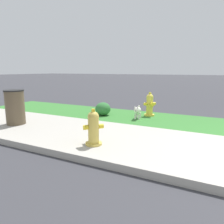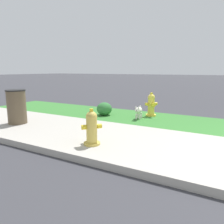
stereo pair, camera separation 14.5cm
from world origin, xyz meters
name	(u,v)px [view 2 (the right image)]	position (x,y,z in m)	size (l,w,h in m)	color
fire_hydrant_mid_block	(151,105)	(-3.28, 2.50, 0.35)	(0.35, 0.35, 0.72)	yellow
fire_hydrant_across_street	(92,128)	(-3.39, -0.55, 0.33)	(0.35, 0.35, 0.69)	gold
small_white_dog	(139,111)	(-3.45, 1.93, 0.24)	(0.23, 0.47, 0.41)	silver
trash_bin	(17,107)	(-6.03, -0.13, 0.45)	(0.50, 0.50, 0.90)	brown
shrub_bush_mid_verge	(104,109)	(-4.59, 1.91, 0.20)	(0.47, 0.47, 0.40)	#337538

